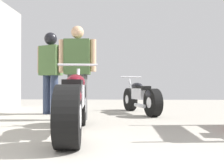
{
  "coord_description": "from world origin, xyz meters",
  "views": [
    {
      "loc": [
        0.17,
        -0.66,
        0.61
      ],
      "look_at": [
        -0.01,
        3.35,
        0.65
      ],
      "focal_mm": 38.38,
      "sensor_mm": 36.0,
      "label": 1
    }
  ],
  "objects": [
    {
      "name": "motorcycle_maroon_cruiser",
      "position": [
        -0.45,
        2.34,
        0.4
      ],
      "size": [
        0.62,
        2.08,
        0.97
      ],
      "color": "black",
      "rests_on": "ground_plane"
    },
    {
      "name": "mechanic_with_helmet",
      "position": [
        -1.44,
        4.59,
        1.09
      ],
      "size": [
        0.7,
        0.42,
        1.82
      ],
      "color": "#2D3851",
      "rests_on": "ground_plane"
    },
    {
      "name": "ground_plane",
      "position": [
        0.0,
        3.09,
        0.0
      ],
      "size": [
        14.82,
        14.82,
        0.0
      ],
      "primitive_type": "plane",
      "color": "#9E998E"
    },
    {
      "name": "mechanic_in_blue",
      "position": [
        -0.66,
        3.68,
        0.97
      ],
      "size": [
        0.69,
        0.26,
        1.72
      ],
      "color": "#4C4C4C",
      "rests_on": "ground_plane"
    },
    {
      "name": "motorcycle_black_naked",
      "position": [
        0.58,
        4.79,
        0.37
      ],
      "size": [
        0.84,
        1.82,
        0.87
      ],
      "color": "black",
      "rests_on": "ground_plane"
    }
  ]
}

